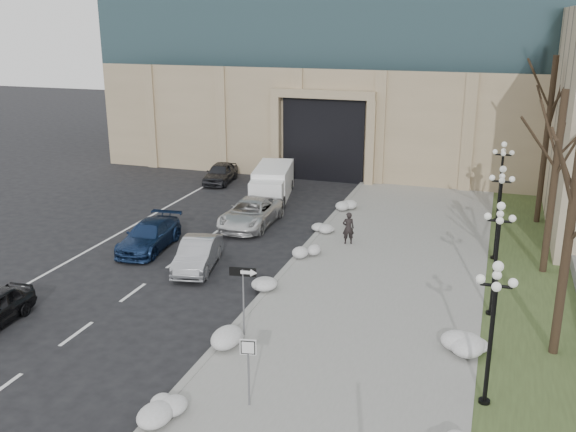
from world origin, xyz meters
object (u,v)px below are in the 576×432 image
at_px(lamppost_d, 502,171).
at_px(pedestrian, 348,228).
at_px(car_e, 220,173).
at_px(lamppost_a, 493,315).
at_px(box_truck, 272,183).
at_px(lamppost_c, 500,200).
at_px(car_d, 251,213).
at_px(lamppost_b, 497,244).
at_px(keep_sign, 248,358).
at_px(car_c, 149,236).
at_px(car_b, 198,254).
at_px(one_way_sign, 248,281).

bearing_deg(lamppost_d, pedestrian, -137.56).
xyz_separation_m(car_e, lamppost_a, (19.13, -22.98, 2.35)).
relative_size(box_truck, lamppost_c, 1.38).
xyz_separation_m(car_d, lamppost_b, (13.36, -7.82, 2.31)).
distance_m(car_e, lamppost_d, 19.58).
bearing_deg(car_d, car_e, 122.77).
bearing_deg(pedestrian, lamppost_a, 96.83).
bearing_deg(keep_sign, lamppost_d, 61.91).
relative_size(lamppost_a, lamppost_b, 1.00).
bearing_deg(car_c, lamppost_c, 7.80).
bearing_deg(lamppost_b, keep_sign, -127.37).
relative_size(car_b, car_c, 0.89).
height_order(box_truck, lamppost_d, lamppost_d).
distance_m(box_truck, lamppost_d, 14.47).
xyz_separation_m(pedestrian, box_truck, (-6.96, 7.68, -0.01)).
bearing_deg(car_b, box_truck, 81.97).
xyz_separation_m(car_d, lamppost_a, (13.36, -14.32, 2.31)).
relative_size(keep_sign, lamppost_a, 0.49).
relative_size(lamppost_b, lamppost_c, 1.00).
bearing_deg(lamppost_a, car_d, 133.00).
distance_m(car_e, box_truck, 5.46).
height_order(car_c, car_e, car_e).
relative_size(box_truck, lamppost_a, 1.38).
xyz_separation_m(car_b, lamppost_d, (13.34, 12.07, 2.35)).
distance_m(car_c, box_truck, 11.67).
bearing_deg(car_d, lamppost_d, 20.27).
xyz_separation_m(car_b, box_truck, (-0.94, 13.05, 0.23)).
distance_m(lamppost_b, lamppost_d, 13.00).
height_order(pedestrian, one_way_sign, one_way_sign).
bearing_deg(lamppost_d, box_truck, 176.04).
height_order(car_e, keep_sign, keep_sign).
distance_m(lamppost_a, lamppost_c, 13.00).
xyz_separation_m(car_b, pedestrian, (6.02, 5.37, 0.25)).
bearing_deg(pedestrian, box_truck, -70.73).
xyz_separation_m(car_b, lamppost_a, (13.34, -7.43, 2.35)).
bearing_deg(box_truck, car_b, -97.46).
relative_size(box_truck, lamppost_b, 1.38).
bearing_deg(one_way_sign, car_c, 130.54).
bearing_deg(one_way_sign, box_truck, 98.89).
distance_m(lamppost_a, lamppost_b, 6.50).
height_order(pedestrian, keep_sign, keep_sign).
xyz_separation_m(car_b, lamppost_c, (13.34, 5.57, 2.35)).
relative_size(car_c, keep_sign, 2.11).
bearing_deg(keep_sign, car_d, 100.53).
xyz_separation_m(car_b, keep_sign, (6.53, -9.85, 0.99)).
bearing_deg(pedestrian, lamppost_b, 116.32).
relative_size(lamppost_b, lamppost_d, 1.00).
xyz_separation_m(car_b, car_d, (-0.02, 6.89, 0.04)).
bearing_deg(lamppost_d, lamppost_c, -90.00).
bearing_deg(pedestrian, keep_sign, 68.99).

